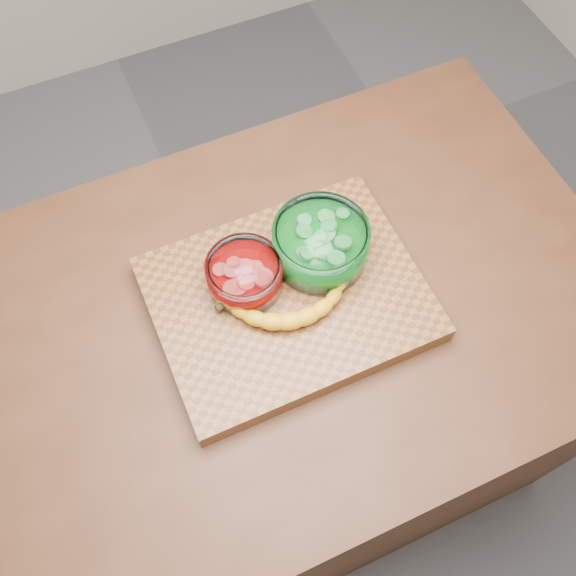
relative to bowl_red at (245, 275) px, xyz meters
name	(u,v)px	position (x,y,z in m)	size (l,w,h in m)	color
ground	(288,440)	(0.06, -0.05, -0.97)	(3.50, 3.50, 0.00)	#5B5B60
counter	(288,390)	(0.06, -0.05, -0.52)	(1.20, 0.80, 0.90)	#482715
cutting_board	(288,299)	(0.06, -0.05, -0.05)	(0.45, 0.35, 0.04)	brown
bowl_red	(245,275)	(0.00, 0.00, 0.00)	(0.13, 0.13, 0.06)	white
bowl_green	(320,244)	(0.14, 0.00, 0.01)	(0.16, 0.16, 0.08)	white
banana	(288,300)	(0.05, -0.07, -0.01)	(0.24, 0.13, 0.03)	orange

